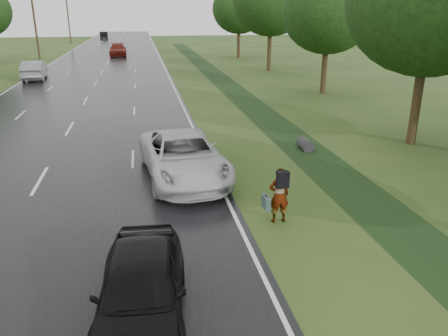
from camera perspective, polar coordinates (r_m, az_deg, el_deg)
name	(u,v)px	position (r m, az deg, el deg)	size (l,w,h in m)	color
road	(105,66)	(54.19, -15.25, 12.67)	(14.00, 180.00, 0.04)	black
edge_stripe_east	(163,65)	(54.10, -7.94, 13.18)	(0.12, 180.00, 0.01)	silver
edge_stripe_west	(44,68)	(55.11, -22.40, 12.03)	(0.12, 180.00, 0.01)	silver
center_line	(105,66)	(54.19, -15.25, 12.70)	(0.12, 180.00, 0.01)	silver
drainage_ditch	(258,110)	(29.03, 4.45, 7.57)	(2.20, 120.00, 0.56)	black
utility_pole_far	(34,19)	(65.06, -23.54, 17.47)	(1.60, 0.26, 10.00)	#312114
utility_pole_distant	(68,16)	(94.62, -19.71, 18.21)	(1.60, 0.26, 10.00)	#312114
tree_east_c	(329,11)	(35.59, 13.50, 19.28)	(7.00, 7.00, 9.29)	#312114
tree_east_d	(271,1)	(48.65, 6.16, 20.91)	(8.00, 8.00, 10.76)	#312114
tree_east_f	(239,9)	(62.14, 1.97, 20.05)	(7.20, 7.20, 9.62)	#312114
pedestrian	(278,195)	(13.43, 7.13, -3.49)	(0.79, 0.71, 1.77)	#A5998C
white_pickup	(183,157)	(16.91, -5.34, 1.50)	(2.84, 6.16, 1.71)	silver
dark_sedan	(141,289)	(9.47, -10.78, -15.22)	(1.83, 4.56, 1.55)	black
silver_sedan	(34,70)	(45.75, -23.54, 11.64)	(1.83, 5.24, 1.73)	gray
far_car_red	(118,50)	(66.37, -13.71, 14.77)	(2.37, 5.84, 1.70)	maroon
far_car_dark	(104,35)	(107.80, -15.44, 16.38)	(1.70, 4.87, 1.60)	black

